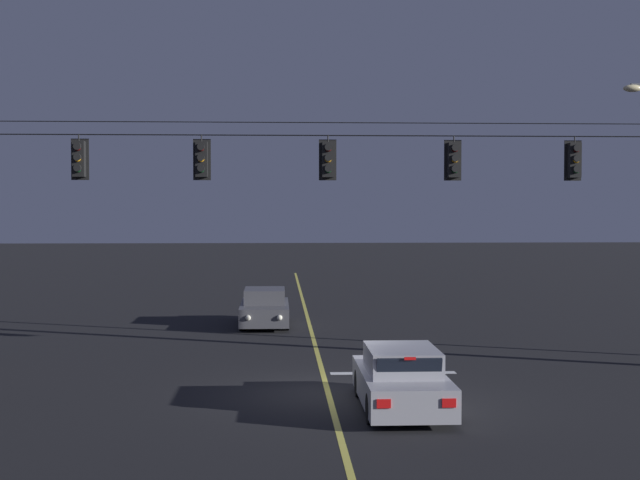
% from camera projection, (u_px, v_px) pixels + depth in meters
% --- Properties ---
extents(ground_plane, '(180.00, 180.00, 0.00)m').
position_uv_depth(ground_plane, '(328.00, 393.00, 21.38)').
color(ground_plane, black).
extents(lane_centre_stripe, '(0.14, 60.00, 0.01)m').
position_uv_depth(lane_centre_stripe, '(313.00, 338.00, 30.44)').
color(lane_centre_stripe, '#D1C64C').
rests_on(lane_centre_stripe, ground).
extents(stop_bar_paint, '(3.40, 0.36, 0.01)m').
position_uv_depth(stop_bar_paint, '(393.00, 373.00, 23.94)').
color(stop_bar_paint, silver).
rests_on(stop_bar_paint, ground).
extents(signal_span_assembly, '(21.35, 0.32, 7.83)m').
position_uv_depth(signal_span_assembly, '(322.00, 222.00, 24.30)').
color(signal_span_assembly, '#423021').
rests_on(signal_span_assembly, ground).
extents(traffic_light_leftmost, '(0.48, 0.41, 1.22)m').
position_uv_depth(traffic_light_leftmost, '(79.00, 159.00, 23.90)').
color(traffic_light_leftmost, black).
extents(traffic_light_left_inner, '(0.48, 0.41, 1.22)m').
position_uv_depth(traffic_light_left_inner, '(201.00, 159.00, 24.06)').
color(traffic_light_left_inner, black).
extents(traffic_light_centre, '(0.48, 0.41, 1.22)m').
position_uv_depth(traffic_light_centre, '(328.00, 159.00, 24.22)').
color(traffic_light_centre, black).
extents(traffic_light_right_inner, '(0.48, 0.41, 1.22)m').
position_uv_depth(traffic_light_right_inner, '(454.00, 160.00, 24.39)').
color(traffic_light_right_inner, black).
extents(traffic_light_rightmost, '(0.48, 0.41, 1.22)m').
position_uv_depth(traffic_light_rightmost, '(575.00, 160.00, 24.55)').
color(traffic_light_rightmost, black).
extents(car_waiting_near_lane, '(1.80, 4.33, 1.39)m').
position_uv_depth(car_waiting_near_lane, '(401.00, 380.00, 19.61)').
color(car_waiting_near_lane, '#A5A5AD').
rests_on(car_waiting_near_lane, ground).
extents(car_oncoming_lead, '(1.80, 4.42, 1.39)m').
position_uv_depth(car_oncoming_lead, '(265.00, 308.00, 33.54)').
color(car_oncoming_lead, '#4C4C51').
rests_on(car_oncoming_lead, ground).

